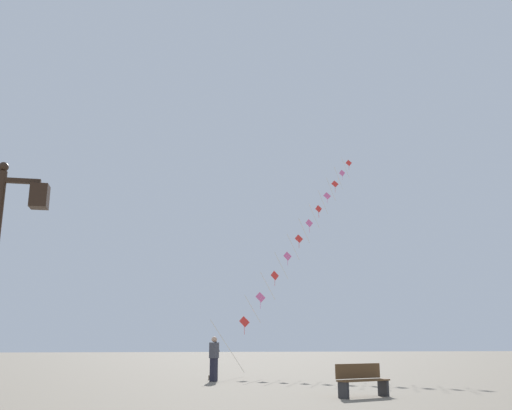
# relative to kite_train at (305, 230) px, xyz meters

# --- Properties ---
(ground_plane) EXTENTS (160.00, 160.00, 0.00)m
(ground_plane) POSITION_rel_kite_train_xyz_m (-8.68, -8.55, -7.99)
(ground_plane) COLOR #756B5B
(kite_train) EXTENTS (12.08, 14.78, 14.99)m
(kite_train) POSITION_rel_kite_train_xyz_m (0.00, 0.00, 0.00)
(kite_train) COLOR brown
(kite_train) RESTS_ON ground_plane
(kite_flyer) EXTENTS (0.49, 0.59, 1.71)m
(kite_flyer) POSITION_rel_kite_train_xyz_m (-6.29, -8.79, -7.08)
(kite_flyer) COLOR #1E1E2D
(kite_flyer) RESTS_ON ground_plane
(park_bench) EXTENTS (1.65, 0.97, 0.89)m
(park_bench) POSITION_rel_kite_train_xyz_m (-3.00, -16.14, -7.54)
(park_bench) COLOR brown
(park_bench) RESTS_ON ground_plane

